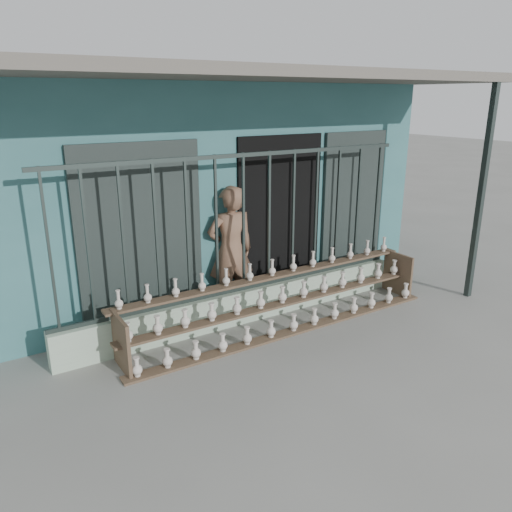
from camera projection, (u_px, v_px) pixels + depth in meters
ground at (302, 361)px, 5.74m from camera, size 60.00×60.00×0.00m
workshop_building at (158, 174)px, 8.66m from camera, size 7.40×6.60×3.21m
parapet_wall at (244, 305)px, 6.72m from camera, size 5.00×0.20×0.45m
security_fence at (244, 224)px, 6.37m from camera, size 5.00×0.04×1.80m
shelf_rack at (283, 300)px, 6.51m from camera, size 4.50×0.68×0.85m
elderly_woman at (231, 251)px, 6.79m from camera, size 0.71×0.52×1.80m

